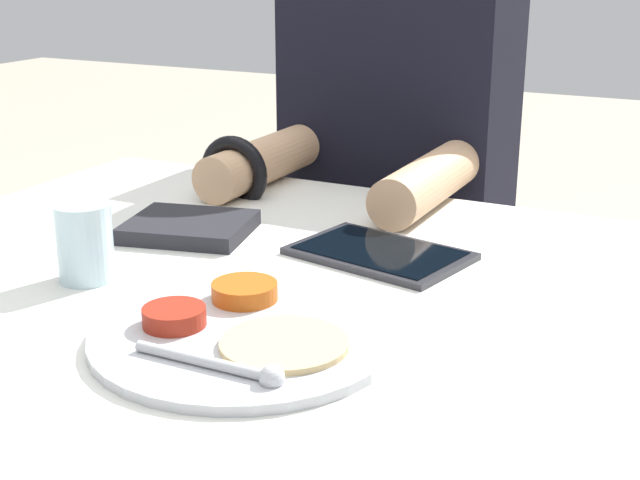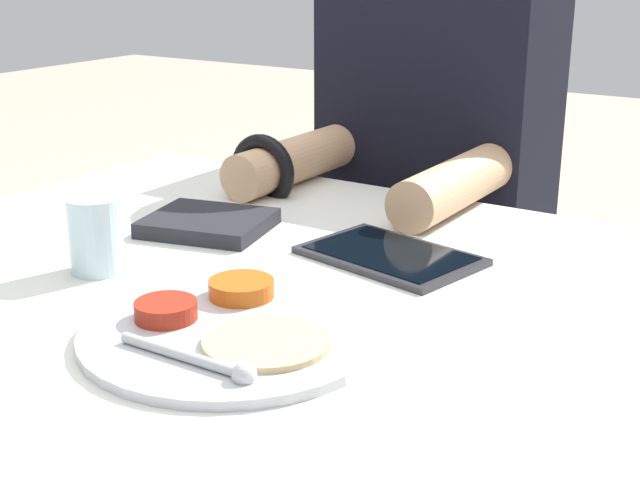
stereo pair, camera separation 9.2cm
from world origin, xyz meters
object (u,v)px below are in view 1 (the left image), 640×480
(thali_tray, at_px, (243,332))
(red_notebook, at_px, (189,228))
(person_diner, at_px, (394,249))
(drinking_glass, at_px, (85,242))
(tablet_device, at_px, (380,253))

(thali_tray, xyz_separation_m, red_notebook, (-0.23, 0.24, 0.00))
(person_diner, distance_m, drinking_glass, 0.70)
(red_notebook, relative_size, person_diner, 0.15)
(thali_tray, relative_size, red_notebook, 1.64)
(red_notebook, bearing_deg, drinking_glass, -92.48)
(drinking_glass, bearing_deg, red_notebook, 87.52)
(red_notebook, height_order, person_diner, person_diner)
(thali_tray, bearing_deg, tablet_device, 85.09)
(thali_tray, xyz_separation_m, tablet_device, (0.02, 0.27, -0.00))
(thali_tray, relative_size, drinking_glass, 3.33)
(tablet_device, bearing_deg, red_notebook, -173.19)
(tablet_device, height_order, drinking_glass, drinking_glass)
(red_notebook, height_order, drinking_glass, drinking_glass)
(thali_tray, relative_size, tablet_device, 1.30)
(red_notebook, xyz_separation_m, tablet_device, (0.25, 0.03, -0.00))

